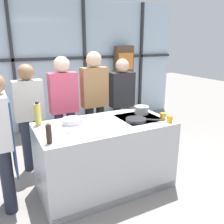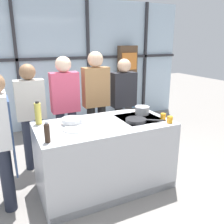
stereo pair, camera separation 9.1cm
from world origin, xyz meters
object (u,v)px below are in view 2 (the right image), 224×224
white_plate (75,129)px  chef (2,135)px  mixing_bowl (72,121)px  juice_glass_near (170,120)px  pepper_grinder (47,133)px  spectator_center_left (65,104)px  oil_bottle (38,113)px  frying_pan (137,120)px  juice_glass_far (163,117)px  spectator_center_right (96,98)px  spectator_far_left (31,111)px  saucepan (142,110)px  spectator_far_right (124,100)px

white_plate → chef: bearing=165.8°
chef → mixing_bowl: bearing=91.1°
juice_glass_near → pepper_grinder: bearing=177.9°
spectator_center_left → oil_bottle: (-0.50, -0.59, 0.08)m
spectator_center_left → oil_bottle: bearing=49.8°
frying_pan → juice_glass_far: (0.36, -0.08, 0.02)m
pepper_grinder → juice_glass_near: (1.51, -0.06, -0.06)m
pepper_grinder → spectator_center_right: bearing=49.8°
chef → white_plate: bearing=75.8°
frying_pan → juice_glass_far: size_ratio=5.09×
spectator_center_right → oil_bottle: size_ratio=6.02×
spectator_far_left → oil_bottle: (0.01, -0.59, 0.13)m
pepper_grinder → juice_glass_near: bearing=-2.1°
pepper_grinder → spectator_center_left: bearing=67.2°
frying_pan → oil_bottle: oil_bottle is taller
spectator_far_left → oil_bottle: spectator_far_left is taller
saucepan → spectator_center_left: bearing=138.4°
spectator_center_right → juice_glass_near: size_ratio=20.51×
pepper_grinder → juice_glass_far: (1.51, 0.08, -0.06)m
spectator_center_right → mixing_bowl: bearing=50.4°
spectator_far_right → saucepan: 0.80m
spectator_center_left → mixing_bowl: spectator_center_left is taller
saucepan → juice_glass_far: saucepan is taller
oil_bottle → juice_glass_near: oil_bottle is taller
spectator_center_left → juice_glass_far: bearing=131.9°
spectator_far_left → pepper_grinder: spectator_far_left is taller
spectator_center_left → juice_glass_near: (1.01, -1.26, -0.02)m
mixing_bowl → juice_glass_near: size_ratio=3.01×
spectator_far_right → white_plate: 1.52m
chef → spectator_far_left: bearing=151.9°
spectator_far_left → spectator_center_left: size_ratio=0.95×
spectator_far_right → pepper_grinder: size_ratio=7.08×
chef → pepper_grinder: size_ratio=6.95×
pepper_grinder → oil_bottle: bearing=89.1°
chef → oil_bottle: bearing=113.8°
pepper_grinder → juice_glass_far: size_ratio=2.69×
white_plate → mixing_bowl: mixing_bowl is taller
chef → frying_pan: (1.58, -0.27, 0.03)m
spectator_far_right → juice_glass_near: size_ratio=19.01×
frying_pan → pepper_grinder: bearing=-172.1°
spectator_center_left → juice_glass_far: (1.01, -1.12, -0.02)m
oil_bottle → juice_glass_near: bearing=-24.2°
spectator_center_left → mixing_bowl: bearing=81.0°
pepper_grinder → juice_glass_far: pepper_grinder is taller
spectator_far_right → spectator_center_left: bearing=0.0°
spectator_center_right → juice_glass_far: size_ratio=20.51×
spectator_far_left → saucepan: (1.40, -0.79, 0.05)m
spectator_center_right → juice_glass_far: bearing=113.8°
chef → spectator_center_left: size_ratio=0.94×
white_plate → juice_glass_near: juice_glass_near is taller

